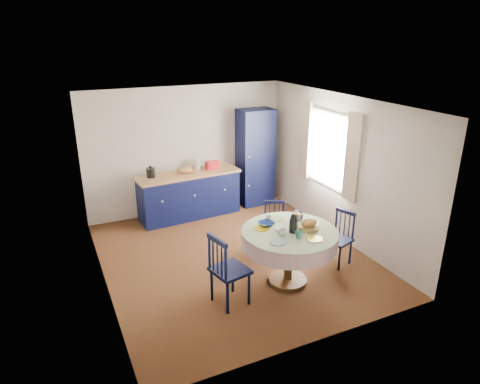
% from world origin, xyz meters
% --- Properties ---
extents(floor, '(4.50, 4.50, 0.00)m').
position_xyz_m(floor, '(0.00, 0.00, 0.00)').
color(floor, black).
rests_on(floor, ground).
extents(ceiling, '(4.50, 4.50, 0.00)m').
position_xyz_m(ceiling, '(0.00, 0.00, 2.50)').
color(ceiling, white).
rests_on(ceiling, wall_back).
extents(wall_back, '(4.00, 0.02, 2.50)m').
position_xyz_m(wall_back, '(0.00, 2.25, 1.25)').
color(wall_back, silver).
rests_on(wall_back, floor).
extents(wall_left, '(0.02, 4.50, 2.50)m').
position_xyz_m(wall_left, '(-2.00, 0.00, 1.25)').
color(wall_left, silver).
rests_on(wall_left, floor).
extents(wall_right, '(0.02, 4.50, 2.50)m').
position_xyz_m(wall_right, '(2.00, 0.00, 1.25)').
color(wall_right, silver).
rests_on(wall_right, floor).
extents(window, '(0.10, 1.74, 1.45)m').
position_xyz_m(window, '(1.95, 0.30, 1.52)').
color(window, white).
rests_on(window, wall_right).
extents(kitchen_counter, '(2.04, 0.75, 1.13)m').
position_xyz_m(kitchen_counter, '(-0.10, 1.90, 0.46)').
color(kitchen_counter, black).
rests_on(kitchen_counter, floor).
extents(pantry_cabinet, '(0.70, 0.52, 2.00)m').
position_xyz_m(pantry_cabinet, '(1.40, 2.00, 1.00)').
color(pantry_cabinet, black).
rests_on(pantry_cabinet, floor).
extents(dining_table, '(1.36, 1.36, 1.10)m').
position_xyz_m(dining_table, '(0.43, -0.99, 0.70)').
color(dining_table, '#4F3016').
rests_on(dining_table, floor).
extents(chair_left, '(0.52, 0.54, 1.03)m').
position_xyz_m(chair_left, '(-0.59, -1.11, 0.52)').
color(chair_left, black).
rests_on(chair_left, floor).
extents(chair_far, '(0.49, 0.48, 0.83)m').
position_xyz_m(chair_far, '(0.73, -0.03, 0.42)').
color(chair_far, black).
rests_on(chair_far, floor).
extents(chair_right, '(0.47, 0.48, 0.86)m').
position_xyz_m(chair_right, '(1.43, -0.84, 0.44)').
color(chair_right, black).
rests_on(chair_right, floor).
extents(mug_a, '(0.12, 0.12, 0.09)m').
position_xyz_m(mug_a, '(0.25, -1.07, 0.87)').
color(mug_a, silver).
rests_on(mug_a, dining_table).
extents(mug_b, '(0.10, 0.10, 0.09)m').
position_xyz_m(mug_b, '(0.42, -1.23, 0.87)').
color(mug_b, '#357874').
rests_on(mug_b, dining_table).
extents(mug_c, '(0.12, 0.12, 0.10)m').
position_xyz_m(mug_c, '(0.77, -0.70, 0.87)').
color(mug_c, black).
rests_on(mug_c, dining_table).
extents(mug_d, '(0.10, 0.10, 0.09)m').
position_xyz_m(mug_d, '(0.30, -0.58, 0.87)').
color(mug_d, silver).
rests_on(mug_d, dining_table).
extents(cobalt_bowl, '(0.23, 0.23, 0.06)m').
position_xyz_m(cobalt_bowl, '(0.21, -0.70, 0.85)').
color(cobalt_bowl, navy).
rests_on(cobalt_bowl, dining_table).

